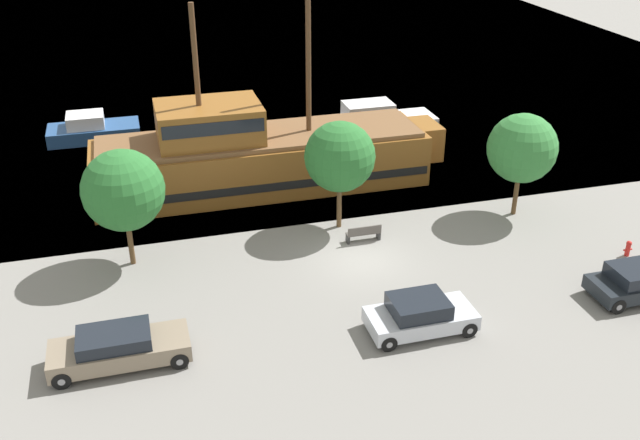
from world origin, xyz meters
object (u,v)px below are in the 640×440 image
(bench_promenade_east, at_px, (364,233))
(pirate_ship, at_px, (258,156))
(parked_car_curb_front, at_px, (119,348))
(moored_boat_outer, at_px, (374,122))
(fire_hydrant, at_px, (628,248))
(parked_car_curb_mid, at_px, (420,315))
(parked_car_curb_rear, at_px, (636,282))
(moored_boat_dockside, at_px, (92,130))

(bench_promenade_east, bearing_deg, pirate_ship, 115.68)
(parked_car_curb_front, bearing_deg, moored_boat_outer, 50.06)
(fire_hydrant, bearing_deg, parked_car_curb_mid, -166.24)
(parked_car_curb_rear, bearing_deg, pirate_ship, 130.71)
(moored_boat_dockside, bearing_deg, fire_hydrant, -43.02)
(moored_boat_outer, relative_size, fire_hydrant, 10.27)
(parked_car_curb_front, xyz_separation_m, parked_car_curb_mid, (11.29, -1.01, 0.00))
(moored_boat_dockside, bearing_deg, pirate_ship, -48.75)
(moored_boat_dockside, bearing_deg, bench_promenade_east, -54.69)
(pirate_ship, relative_size, bench_promenade_east, 11.61)
(pirate_ship, bearing_deg, moored_boat_dockside, 131.25)
(parked_car_curb_front, distance_m, fire_hydrant, 22.87)
(pirate_ship, height_order, bench_promenade_east, pirate_ship)
(pirate_ship, bearing_deg, fire_hydrant, -38.98)
(fire_hydrant, bearing_deg, parked_car_curb_front, -175.47)
(parked_car_curb_mid, distance_m, bench_promenade_east, 7.38)
(pirate_ship, xyz_separation_m, bench_promenade_east, (3.63, -7.54, -1.43))
(moored_boat_dockside, xyz_separation_m, parked_car_curb_mid, (12.35, -25.09, 0.07))
(moored_boat_dockside, height_order, parked_car_curb_rear, moored_boat_dockside)
(pirate_ship, xyz_separation_m, parked_car_curb_front, (-7.86, -13.90, -1.16))
(parked_car_curb_rear, xyz_separation_m, bench_promenade_east, (-9.37, 7.57, -0.27))
(parked_car_curb_rear, xyz_separation_m, fire_hydrant, (1.94, 3.02, -0.29))
(parked_car_curb_mid, xyz_separation_m, parked_car_curb_rear, (9.58, -0.20, -0.01))
(moored_boat_dockside, bearing_deg, parked_car_curb_front, -87.46)
(parked_car_curb_rear, height_order, fire_hydrant, parked_car_curb_rear)
(moored_boat_dockside, height_order, fire_hydrant, moored_boat_dockside)
(moored_boat_dockside, distance_m, moored_boat_outer, 18.35)
(pirate_ship, bearing_deg, moored_boat_outer, 34.70)
(moored_boat_outer, bearing_deg, parked_car_curb_rear, -79.33)
(parked_car_curb_mid, relative_size, parked_car_curb_rear, 1.09)
(moored_boat_outer, relative_size, parked_car_curb_mid, 1.88)
(parked_car_curb_mid, bearing_deg, parked_car_curb_front, 174.88)
(parked_car_curb_rear, bearing_deg, bench_promenade_east, 141.09)
(moored_boat_outer, bearing_deg, moored_boat_dockside, 167.52)
(parked_car_curb_front, relative_size, fire_hydrant, 6.52)
(moored_boat_dockside, relative_size, bench_promenade_east, 3.46)
(moored_boat_dockside, height_order, parked_car_curb_mid, moored_boat_dockside)
(pirate_ship, distance_m, parked_car_curb_rear, 19.97)
(moored_boat_outer, xyz_separation_m, fire_hydrant, (5.96, -18.31, -0.40))
(moored_boat_dockside, distance_m, bench_promenade_east, 21.72)
(parked_car_curb_mid, relative_size, fire_hydrant, 5.47)
(moored_boat_dockside, xyz_separation_m, parked_car_curb_rear, (21.93, -25.29, 0.05))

